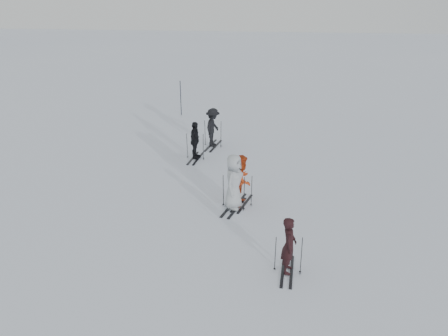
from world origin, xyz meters
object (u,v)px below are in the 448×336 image
(skier_uphill_far, at_px, (213,128))
(piste_marker, at_px, (181,98))
(skier_near_dark, at_px, (289,246))
(skier_grey, at_px, (234,182))
(skier_red, at_px, (242,180))
(skier_uphill_left, at_px, (195,141))

(skier_uphill_far, height_order, piste_marker, piste_marker)
(skier_near_dark, height_order, skier_uphill_far, skier_uphill_far)
(skier_grey, relative_size, skier_uphill_far, 1.07)
(skier_near_dark, relative_size, skier_uphill_far, 0.89)
(skier_red, distance_m, skier_uphill_far, 6.10)
(skier_red, xyz_separation_m, skier_uphill_left, (-2.42, 4.08, -0.07))
(skier_red, distance_m, skier_grey, 0.44)
(skier_uphill_left, xyz_separation_m, skier_uphill_far, (0.55, 1.73, 0.08))
(skier_uphill_far, bearing_deg, skier_uphill_left, 172.62)
(skier_near_dark, height_order, skier_red, skier_red)
(skier_uphill_left, xyz_separation_m, piste_marker, (-2.09, 6.84, 0.18))
(skier_near_dark, height_order, skier_grey, skier_grey)
(skier_uphill_far, bearing_deg, skier_grey, -155.05)
(skier_near_dark, distance_m, skier_uphill_left, 8.86)
(skier_near_dark, xyz_separation_m, skier_uphill_left, (-3.97, 7.91, 0.02))
(skier_near_dark, height_order, piste_marker, piste_marker)
(skier_near_dark, relative_size, skier_red, 0.90)
(skier_grey, height_order, skier_uphill_left, skier_grey)
(skier_uphill_left, bearing_deg, piste_marker, 23.88)
(skier_red, height_order, skier_uphill_left, skier_red)
(piste_marker, bearing_deg, skier_red, -67.59)
(skier_grey, bearing_deg, skier_red, -21.79)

